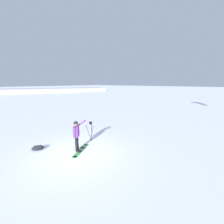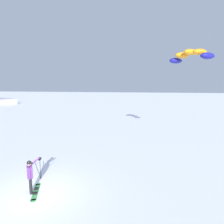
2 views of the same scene
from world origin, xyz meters
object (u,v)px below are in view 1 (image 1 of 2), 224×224
Objects in this scene: gear_bag_large at (38,148)px; snowboarder at (76,133)px; camera_tripod at (91,127)px; snowboard at (81,150)px.

snowboarder is at bearing 128.20° from gear_bag_large.
snowboard is at bearing 23.11° from camera_tripod.
snowboarder reaches higher than camera_tripod.
snowboarder is 1.44m from camera_tripod.
snowboard is at bearing 127.54° from gear_bag_large.
snowboarder is 2.34× the size of gear_bag_large.
camera_tripod is at bearing -156.89° from snowboard.
snowboarder is 1.07× the size of snowboard.
gear_bag_large is 0.57× the size of camera_tripod.
snowboarder reaches higher than gear_bag_large.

